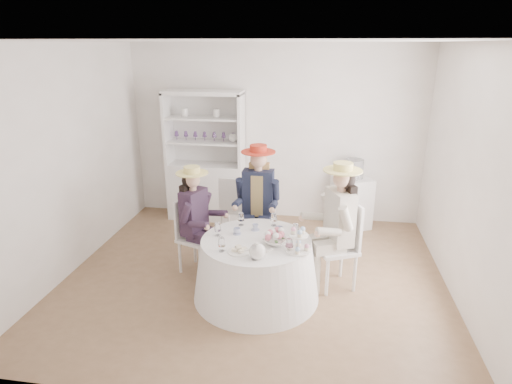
# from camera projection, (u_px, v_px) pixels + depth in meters

# --- Properties ---
(ground) EXTENTS (4.50, 4.50, 0.00)m
(ground) POSITION_uv_depth(u_px,v_px,m) (255.00, 276.00, 5.20)
(ground) COLOR brown
(ground) RESTS_ON ground
(ceiling) EXTENTS (4.50, 4.50, 0.00)m
(ceiling) POSITION_uv_depth(u_px,v_px,m) (254.00, 41.00, 4.31)
(ceiling) COLOR white
(ceiling) RESTS_ON wall_back
(wall_back) EXTENTS (4.50, 0.00, 4.50)m
(wall_back) POSITION_uv_depth(u_px,v_px,m) (275.00, 134.00, 6.62)
(wall_back) COLOR silver
(wall_back) RESTS_ON ground
(wall_front) EXTENTS (4.50, 0.00, 4.50)m
(wall_front) POSITION_uv_depth(u_px,v_px,m) (207.00, 251.00, 2.89)
(wall_front) COLOR silver
(wall_front) RESTS_ON ground
(wall_left) EXTENTS (0.00, 4.50, 4.50)m
(wall_left) POSITION_uv_depth(u_px,v_px,m) (68.00, 161.00, 5.09)
(wall_left) COLOR silver
(wall_left) RESTS_ON ground
(wall_right) EXTENTS (0.00, 4.50, 4.50)m
(wall_right) POSITION_uv_depth(u_px,v_px,m) (469.00, 179.00, 4.42)
(wall_right) COLOR silver
(wall_right) RESTS_ON ground
(tea_table) EXTENTS (1.39, 1.39, 0.68)m
(tea_table) POSITION_uv_depth(u_px,v_px,m) (256.00, 268.00, 4.69)
(tea_table) COLOR white
(tea_table) RESTS_ON ground
(hutch) EXTENTS (1.30, 0.71, 2.02)m
(hutch) POSITION_uv_depth(u_px,v_px,m) (207.00, 174.00, 6.77)
(hutch) COLOR silver
(hutch) RESTS_ON ground
(side_table) EXTENTS (0.66, 0.66, 0.78)m
(side_table) POSITION_uv_depth(u_px,v_px,m) (351.00, 202.00, 6.52)
(side_table) COLOR silver
(side_table) RESTS_ON ground
(hatbox) EXTENTS (0.31, 0.31, 0.28)m
(hatbox) POSITION_uv_depth(u_px,v_px,m) (354.00, 169.00, 6.35)
(hatbox) COLOR black
(hatbox) RESTS_ON side_table
(guest_left) EXTENTS (0.55, 0.50, 1.34)m
(guest_left) POSITION_uv_depth(u_px,v_px,m) (196.00, 214.00, 5.10)
(guest_left) COLOR silver
(guest_left) RESTS_ON ground
(guest_mid) EXTENTS (0.54, 0.57, 1.51)m
(guest_mid) POSITION_uv_depth(u_px,v_px,m) (258.00, 196.00, 5.40)
(guest_mid) COLOR silver
(guest_mid) RESTS_ON ground
(guest_right) EXTENTS (0.62, 0.57, 1.48)m
(guest_right) POSITION_uv_depth(u_px,v_px,m) (337.00, 219.00, 4.72)
(guest_right) COLOR silver
(guest_right) RESTS_ON ground
(spare_chair) EXTENTS (0.42, 0.42, 0.93)m
(spare_chair) POSITION_uv_depth(u_px,v_px,m) (234.00, 206.00, 6.06)
(spare_chair) COLOR silver
(spare_chair) RESTS_ON ground
(teacup_a) EXTENTS (0.10, 0.10, 0.06)m
(teacup_a) POSITION_uv_depth(u_px,v_px,m) (237.00, 231.00, 4.71)
(teacup_a) COLOR white
(teacup_a) RESTS_ON tea_table
(teacup_b) EXTENTS (0.09, 0.09, 0.06)m
(teacup_b) POSITION_uv_depth(u_px,v_px,m) (255.00, 228.00, 4.81)
(teacup_b) COLOR white
(teacup_b) RESTS_ON tea_table
(teacup_c) EXTENTS (0.11, 0.11, 0.07)m
(teacup_c) POSITION_uv_depth(u_px,v_px,m) (279.00, 231.00, 4.72)
(teacup_c) COLOR white
(teacup_c) RESTS_ON tea_table
(flower_bowl) EXTENTS (0.28, 0.28, 0.06)m
(flower_bowl) POSITION_uv_depth(u_px,v_px,m) (275.00, 242.00, 4.46)
(flower_bowl) COLOR white
(flower_bowl) RESTS_ON tea_table
(flower_arrangement) EXTENTS (0.18, 0.18, 0.07)m
(flower_arrangement) POSITION_uv_depth(u_px,v_px,m) (274.00, 234.00, 4.52)
(flower_arrangement) COLOR #D66B7E
(flower_arrangement) RESTS_ON tea_table
(table_teapot) EXTENTS (0.23, 0.16, 0.17)m
(table_teapot) POSITION_uv_depth(u_px,v_px,m) (258.00, 251.00, 4.17)
(table_teapot) COLOR white
(table_teapot) RESTS_ON tea_table
(sandwich_plate) EXTENTS (0.24, 0.24, 0.05)m
(sandwich_plate) POSITION_uv_depth(u_px,v_px,m) (239.00, 251.00, 4.32)
(sandwich_plate) COLOR white
(sandwich_plate) RESTS_ON tea_table
(cupcake_stand) EXTENTS (0.26, 0.26, 0.25)m
(cupcake_stand) POSITION_uv_depth(u_px,v_px,m) (298.00, 243.00, 4.31)
(cupcake_stand) COLOR white
(cupcake_stand) RESTS_ON tea_table
(stemware_set) EXTENTS (0.92, 0.93, 0.15)m
(stemware_set) POSITION_uv_depth(u_px,v_px,m) (256.00, 234.00, 4.56)
(stemware_set) COLOR white
(stemware_set) RESTS_ON tea_table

